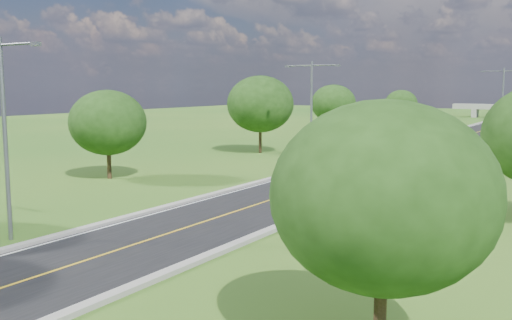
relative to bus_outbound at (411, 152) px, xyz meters
The scene contains 15 objects.
ground 13.01m from the bus_outbound, 104.34° to the left, with size 260.00×260.00×0.00m, color #225919.
road 18.85m from the bus_outbound, 99.80° to the left, with size 8.00×150.00×0.06m, color black.
curb_left 20.01m from the bus_outbound, 111.92° to the left, with size 0.50×150.00×0.22m, color gray.
curb_right 18.60m from the bus_outbound, 86.75° to the left, with size 0.50×150.00×0.22m, color gray.
speed_limit_sign 9.71m from the bus_outbound, 78.11° to the right, with size 0.55×0.09×2.40m.
streetlight_near_left 36.92m from the bus_outbound, 104.54° to the right, with size 5.90×0.25×10.00m.
streetlight_mid_left 10.52m from the bus_outbound, 164.90° to the right, with size 5.90×0.25×10.00m.
streetlight_far_right 30.97m from the bus_outbound, 84.76° to the left, with size 5.90×0.25×10.00m.
tree_lb 27.53m from the bus_outbound, 134.58° to the right, with size 6.30×6.30×7.33m.
tree_lc 18.82m from the bus_outbound, behind, with size 7.56×7.56×8.79m.
tree_ld 33.51m from the bus_outbound, 127.30° to the left, with size 6.72×6.72×7.82m.
tree_le 53.60m from the bus_outbound, 109.31° to the left, with size 5.88×5.88×6.84m.
tree_ra 39.13m from the bus_outbound, 73.93° to the right, with size 6.30×6.30×7.33m.
bus_outbound is the anchor object (origin of this frame).
bus_inbound 29.83m from the bus_outbound, 98.46° to the left, with size 2.25×9.60×2.67m, color silver.
Camera 1 is at (19.29, -4.87, 7.68)m, focal length 40.00 mm.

